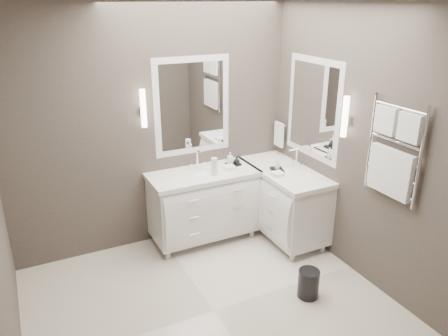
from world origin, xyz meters
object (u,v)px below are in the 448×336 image
vanity_back (204,202)px  towel_ladder (393,156)px  vanity_right (283,198)px  waste_bin (308,284)px

vanity_back → towel_ladder: bearing=-55.9°
vanity_back → vanity_right: same height
vanity_back → vanity_right: 0.93m
towel_ladder → vanity_back: bearing=124.1°
vanity_back → waste_bin: bearing=-72.5°
vanity_back → towel_ladder: (1.10, -1.63, 0.91)m
towel_ladder → waste_bin: towel_ladder is taller
vanity_right → vanity_back: bearing=159.6°
vanity_right → waste_bin: bearing=-111.1°
vanity_right → waste_bin: 1.23m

